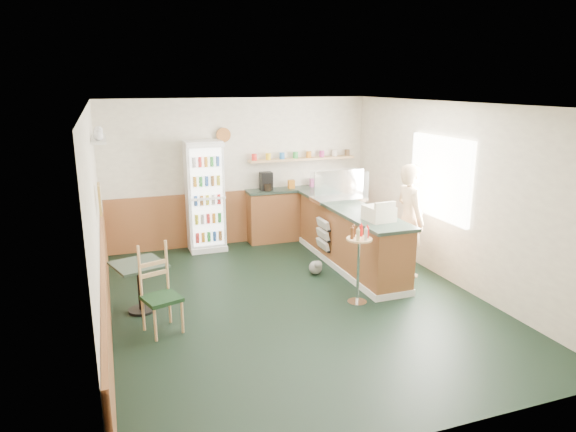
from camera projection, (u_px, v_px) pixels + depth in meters
name	position (u px, v px, depth m)	size (l,w,h in m)	color
ground	(296.00, 301.00, 7.17)	(6.00, 6.00, 0.00)	black
room_envelope	(264.00, 186.00, 7.37)	(5.04, 6.02, 2.72)	#ECE3C9
service_counter	(350.00, 239.00, 8.47)	(0.68, 3.01, 1.01)	#965630
back_counter	(303.00, 211.00, 9.97)	(2.24, 0.42, 1.69)	#965630
drinks_fridge	(205.00, 196.00, 9.18)	(0.65, 0.54, 1.98)	white
display_case	(339.00, 186.00, 8.68)	(0.90, 0.47, 0.51)	silver
cash_register	(379.00, 213.00, 7.47)	(0.37, 0.39, 0.21)	beige
shopkeeper	(409.00, 220.00, 8.00)	(0.59, 0.43, 1.77)	tan
condiment_stand	(359.00, 255.00, 6.95)	(0.35, 0.35, 1.09)	silver
newspaper_rack	(323.00, 235.00, 8.60)	(0.09, 0.44, 0.52)	black
cafe_table	(139.00, 278.00, 6.74)	(0.78, 0.78, 0.68)	black
cafe_chair	(160.00, 286.00, 6.24)	(0.51, 0.52, 1.09)	black
dog_doorstop	(316.00, 267.00, 8.15)	(0.21, 0.28, 0.26)	gray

